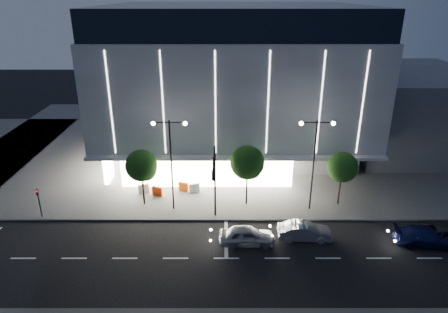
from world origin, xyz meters
name	(u,v)px	position (x,y,z in m)	size (l,w,h in m)	color
ground	(202,247)	(0.00, 0.00, 0.00)	(160.00, 160.00, 0.00)	black
sidewalk_museum	(247,143)	(5.00, 24.00, 0.07)	(70.00, 40.00, 0.15)	#474747
museum	(233,79)	(2.98, 22.31, 9.27)	(30.00, 25.80, 18.00)	#4C4C51
annex_building	(406,108)	(26.00, 24.00, 5.00)	(16.00, 20.00, 10.00)	#4C4C51
traffic_mast	(214,174)	(1.00, 3.34, 5.03)	(0.33, 5.89, 7.07)	black
street_lamp_west	(171,152)	(-3.00, 6.00, 5.96)	(3.16, 0.36, 9.00)	black
street_lamp_east	(315,152)	(10.00, 6.00, 5.96)	(3.16, 0.36, 9.00)	black
ped_signal_far	(39,200)	(-15.00, 4.50, 1.89)	(0.22, 0.24, 3.00)	black
tree_left	(142,167)	(-5.97, 7.02, 4.03)	(3.02, 3.02, 5.72)	black
tree_mid	(247,164)	(4.03, 7.02, 4.33)	(3.25, 3.25, 6.15)	black
tree_right	(342,169)	(13.03, 7.02, 3.88)	(2.91, 2.91, 5.51)	black
car_lead	(247,236)	(3.71, 0.48, 0.78)	(1.85, 4.60, 1.57)	#979A9E
car_second	(305,231)	(8.60, 1.17, 0.74)	(1.57, 4.50, 1.48)	silver
car_third	(426,236)	(18.45, 0.40, 0.74)	(2.08, 5.12, 1.49)	#14194C
car_fourth	(448,234)	(20.50, 0.82, 0.69)	(2.30, 4.99, 1.39)	#2B2C30
barrier_a	(184,187)	(-2.38, 9.63, 0.65)	(1.10, 0.25, 1.00)	orange
barrier_b	(144,189)	(-6.46, 9.20, 0.65)	(1.10, 0.25, 1.00)	white
barrier_c	(157,191)	(-4.97, 8.63, 0.65)	(1.10, 0.25, 1.00)	#FF3C0E
barrier_d	(194,188)	(-1.25, 9.36, 0.65)	(1.10, 0.25, 1.00)	white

